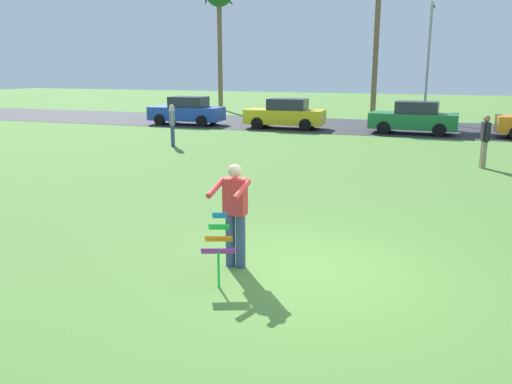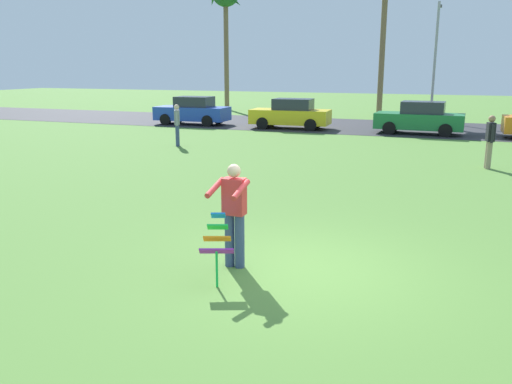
% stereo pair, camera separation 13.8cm
% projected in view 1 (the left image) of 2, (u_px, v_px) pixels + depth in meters
% --- Properties ---
extents(ground_plane, '(120.00, 120.00, 0.00)m').
position_uv_depth(ground_plane, '(306.00, 270.00, 8.57)').
color(ground_plane, '#568438').
extents(road_strip, '(120.00, 8.00, 0.01)m').
position_uv_depth(road_strip, '(406.00, 128.00, 28.44)').
color(road_strip, '#2D2D33').
rests_on(road_strip, ground).
extents(person_kite_flyer, '(0.54, 0.66, 1.73)m').
position_uv_depth(person_kite_flyer, '(235.00, 212.00, 8.47)').
color(person_kite_flyer, '#384772').
rests_on(person_kite_flyer, ground).
extents(kite_held, '(0.57, 0.72, 1.04)m').
position_uv_depth(kite_held, '(219.00, 240.00, 7.89)').
color(kite_held, blue).
rests_on(kite_held, ground).
extents(parked_car_blue, '(4.25, 1.94, 1.60)m').
position_uv_depth(parked_car_blue, '(187.00, 111.00, 30.01)').
color(parked_car_blue, '#2347B7').
rests_on(parked_car_blue, ground).
extents(parked_car_yellow, '(4.26, 1.96, 1.60)m').
position_uv_depth(parked_car_yellow, '(285.00, 114.00, 28.08)').
color(parked_car_yellow, yellow).
rests_on(parked_car_yellow, ground).
extents(parked_car_green, '(4.25, 1.94, 1.60)m').
position_uv_depth(parked_car_green, '(414.00, 118.00, 25.89)').
color(parked_car_green, '#1E7238').
rests_on(parked_car_green, ground).
extents(streetlight_pole, '(0.24, 1.65, 7.00)m').
position_uv_depth(streetlight_pole, '(429.00, 54.00, 31.68)').
color(streetlight_pole, '#9E9EA3').
rests_on(streetlight_pole, ground).
extents(person_walker_near, '(0.28, 0.56, 1.73)m').
position_uv_depth(person_walker_near, '(485.00, 140.00, 17.01)').
color(person_walker_near, gray).
rests_on(person_walker_near, ground).
extents(person_walker_far, '(0.36, 0.51, 1.73)m').
position_uv_depth(person_walker_far, '(172.00, 124.00, 21.77)').
color(person_walker_far, '#384772').
rests_on(person_walker_far, ground).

